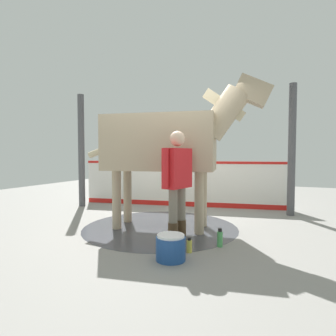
{
  "coord_description": "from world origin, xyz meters",
  "views": [
    {
      "loc": [
        1.93,
        -4.73,
        1.33
      ],
      "look_at": [
        0.12,
        -0.46,
        1.11
      ],
      "focal_mm": 30.17,
      "sensor_mm": 36.0,
      "label": 1
    }
  ],
  "objects_px": {
    "handler": "(177,179)",
    "bottle_spray": "(220,238)",
    "wash_bucket": "(171,247)",
    "bottle_shampoo": "(189,246)",
    "horse": "(167,142)"
  },
  "relations": [
    {
      "from": "horse",
      "to": "bottle_spray",
      "type": "xyz_separation_m",
      "value": [
        1.12,
        -0.68,
        -1.42
      ]
    },
    {
      "from": "wash_bucket",
      "to": "bottle_spray",
      "type": "xyz_separation_m",
      "value": [
        0.46,
        0.75,
        -0.04
      ]
    },
    {
      "from": "handler",
      "to": "bottle_shampoo",
      "type": "bearing_deg",
      "value": 146.72
    },
    {
      "from": "wash_bucket",
      "to": "bottle_spray",
      "type": "distance_m",
      "value": 0.88
    },
    {
      "from": "bottle_spray",
      "to": "wash_bucket",
      "type": "bearing_deg",
      "value": -121.33
    },
    {
      "from": "horse",
      "to": "handler",
      "type": "height_order",
      "value": "horse"
    },
    {
      "from": "handler",
      "to": "bottle_spray",
      "type": "height_order",
      "value": "handler"
    },
    {
      "from": "horse",
      "to": "handler",
      "type": "bearing_deg",
      "value": -66.96
    },
    {
      "from": "handler",
      "to": "bottle_spray",
      "type": "relative_size",
      "value": 6.26
    },
    {
      "from": "horse",
      "to": "bottle_spray",
      "type": "height_order",
      "value": "horse"
    },
    {
      "from": "horse",
      "to": "bottle_shampoo",
      "type": "bearing_deg",
      "value": -63.56
    },
    {
      "from": "horse",
      "to": "wash_bucket",
      "type": "xyz_separation_m",
      "value": [
        0.66,
        -1.43,
        -1.39
      ]
    },
    {
      "from": "wash_bucket",
      "to": "bottle_shampoo",
      "type": "relative_size",
      "value": 1.84
    },
    {
      "from": "wash_bucket",
      "to": "bottle_shampoo",
      "type": "bearing_deg",
      "value": 70.26
    },
    {
      "from": "bottle_shampoo",
      "to": "wash_bucket",
      "type": "bearing_deg",
      "value": -109.74
    }
  ]
}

